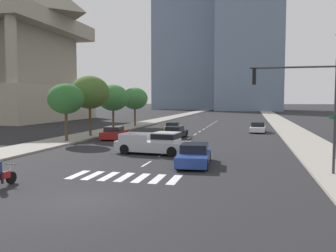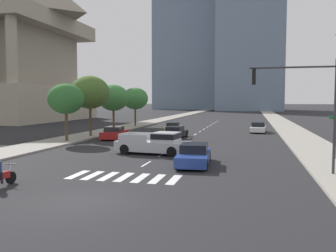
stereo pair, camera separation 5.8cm
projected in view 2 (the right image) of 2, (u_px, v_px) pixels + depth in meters
name	position (u px, v px, depth m)	size (l,w,h in m)	color
ground_plane	(84.00, 201.00, 14.08)	(800.00, 800.00, 0.00)	#232326
sidewalk_east	(297.00, 135.00, 40.49)	(4.00, 260.00, 0.15)	gray
sidewalk_west	(108.00, 131.00, 45.88)	(4.00, 260.00, 0.15)	gray
crosswalk_near	(124.00, 177.00, 18.57)	(5.85, 2.24, 0.01)	silver
lane_divider_center	(200.00, 132.00, 45.73)	(0.14, 50.00, 0.01)	silver
pickup_truck	(156.00, 143.00, 26.52)	(5.69, 2.65, 1.67)	#B7BABF
sedan_red_0	(115.00, 133.00, 37.03)	(2.17, 4.85, 1.33)	maroon
sedan_blue_1	(194.00, 155.00, 22.11)	(2.16, 4.84, 1.32)	navy
sedan_white_2	(258.00, 128.00, 44.53)	(2.07, 4.32, 1.26)	silver
sedan_black_3	(175.00, 133.00, 37.92)	(2.06, 4.63, 1.26)	black
sedan_gold_4	(173.00, 127.00, 46.00)	(2.16, 4.51, 1.17)	#B28E38
traffic_signal_near	(303.00, 95.00, 18.80)	(4.74, 0.28, 6.06)	#333335
street_tree_nearest	(66.00, 99.00, 33.73)	(3.43, 3.43, 5.52)	#4C3823
street_tree_second	(90.00, 92.00, 38.71)	(4.26, 4.26, 6.60)	#4C3823
street_tree_third	(113.00, 98.00, 45.28)	(3.97, 3.97, 5.93)	#4C3823
street_tree_fourth	(135.00, 99.00, 53.75)	(3.94, 3.94, 5.87)	#4C3823
war_memorial	(0.00, 29.00, 70.93)	(28.39, 28.39, 36.00)	#A89E89
office_tower_center_skyline	(250.00, 18.00, 141.36)	(25.30, 28.53, 75.22)	slate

